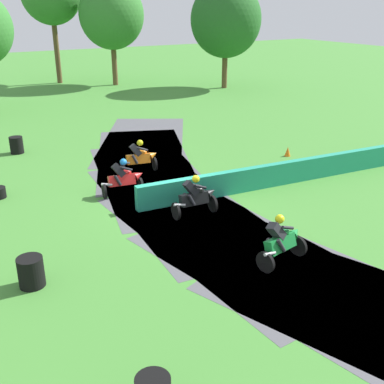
{
  "coord_description": "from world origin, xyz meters",
  "views": [
    {
      "loc": [
        -7.25,
        -13.88,
        6.77
      ],
      "look_at": [
        0.0,
        -1.25,
        0.9
      ],
      "focal_mm": 44.29,
      "sensor_mm": 36.0,
      "label": 1
    }
  ],
  "objects_px": {
    "tire_stack_mid_b": "(31,272)",
    "traffic_cone": "(288,152)",
    "motorcycle_chase_red": "(124,178)",
    "tire_stack_near": "(16,145)",
    "motorcycle_lead_orange": "(140,157)",
    "motorcycle_trailing_black": "(196,197)",
    "motorcycle_fourth_green": "(282,240)"
  },
  "relations": [
    {
      "from": "tire_stack_mid_b",
      "to": "traffic_cone",
      "type": "bearing_deg",
      "value": 22.06
    },
    {
      "from": "motorcycle_lead_orange",
      "to": "motorcycle_fourth_green",
      "type": "relative_size",
      "value": 1.02
    },
    {
      "from": "motorcycle_fourth_green",
      "to": "motorcycle_trailing_black",
      "type": "bearing_deg",
      "value": 97.13
    },
    {
      "from": "motorcycle_chase_red",
      "to": "motorcycle_fourth_green",
      "type": "distance_m",
      "value": 7.08
    },
    {
      "from": "motorcycle_fourth_green",
      "to": "traffic_cone",
      "type": "height_order",
      "value": "motorcycle_fourth_green"
    },
    {
      "from": "tire_stack_near",
      "to": "traffic_cone",
      "type": "height_order",
      "value": "tire_stack_near"
    },
    {
      "from": "motorcycle_chase_red",
      "to": "motorcycle_trailing_black",
      "type": "bearing_deg",
      "value": -64.22
    },
    {
      "from": "tire_stack_mid_b",
      "to": "motorcycle_lead_orange",
      "type": "bearing_deg",
      "value": 48.04
    },
    {
      "from": "traffic_cone",
      "to": "motorcycle_trailing_black",
      "type": "bearing_deg",
      "value": -153.49
    },
    {
      "from": "motorcycle_fourth_green",
      "to": "tire_stack_near",
      "type": "distance_m",
      "value": 14.91
    },
    {
      "from": "motorcycle_chase_red",
      "to": "tire_stack_near",
      "type": "distance_m",
      "value": 7.83
    },
    {
      "from": "tire_stack_near",
      "to": "traffic_cone",
      "type": "relative_size",
      "value": 1.82
    },
    {
      "from": "motorcycle_trailing_black",
      "to": "traffic_cone",
      "type": "xyz_separation_m",
      "value": [
        7.08,
        3.53,
        -0.43
      ]
    },
    {
      "from": "motorcycle_lead_orange",
      "to": "motorcycle_chase_red",
      "type": "relative_size",
      "value": 1.0
    },
    {
      "from": "tire_stack_near",
      "to": "motorcycle_chase_red",
      "type": "bearing_deg",
      "value": -71.66
    },
    {
      "from": "motorcycle_lead_orange",
      "to": "tire_stack_mid_b",
      "type": "bearing_deg",
      "value": -131.96
    },
    {
      "from": "tire_stack_near",
      "to": "tire_stack_mid_b",
      "type": "relative_size",
      "value": 1.0
    },
    {
      "from": "tire_stack_near",
      "to": "tire_stack_mid_b",
      "type": "bearing_deg",
      "value": -99.22
    },
    {
      "from": "motorcycle_lead_orange",
      "to": "motorcycle_trailing_black",
      "type": "xyz_separation_m",
      "value": [
        -0.15,
        -4.95,
        0.0
      ]
    },
    {
      "from": "tire_stack_mid_b",
      "to": "traffic_cone",
      "type": "relative_size",
      "value": 1.82
    },
    {
      "from": "motorcycle_chase_red",
      "to": "tire_stack_near",
      "type": "xyz_separation_m",
      "value": [
        -2.46,
        7.43,
        -0.24
      ]
    },
    {
      "from": "motorcycle_fourth_green",
      "to": "traffic_cone",
      "type": "distance_m",
      "value": 9.94
    },
    {
      "from": "tire_stack_near",
      "to": "motorcycle_trailing_black",
      "type": "bearing_deg",
      "value": -69.48
    },
    {
      "from": "motorcycle_fourth_green",
      "to": "tire_stack_mid_b",
      "type": "distance_m",
      "value": 6.7
    },
    {
      "from": "motorcycle_lead_orange",
      "to": "traffic_cone",
      "type": "relative_size",
      "value": 3.89
    },
    {
      "from": "motorcycle_trailing_black",
      "to": "traffic_cone",
      "type": "distance_m",
      "value": 7.93
    },
    {
      "from": "motorcycle_trailing_black",
      "to": "traffic_cone",
      "type": "relative_size",
      "value": 3.85
    },
    {
      "from": "motorcycle_fourth_green",
      "to": "tire_stack_mid_b",
      "type": "height_order",
      "value": "motorcycle_fourth_green"
    },
    {
      "from": "motorcycle_chase_red",
      "to": "tire_stack_near",
      "type": "height_order",
      "value": "motorcycle_chase_red"
    },
    {
      "from": "tire_stack_mid_b",
      "to": "tire_stack_near",
      "type": "bearing_deg",
      "value": 80.78
    },
    {
      "from": "motorcycle_chase_red",
      "to": "traffic_cone",
      "type": "distance_m",
      "value": 8.53
    },
    {
      "from": "motorcycle_trailing_black",
      "to": "tire_stack_mid_b",
      "type": "bearing_deg",
      "value": -163.73
    }
  ]
}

